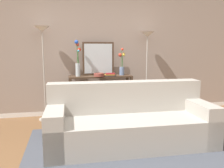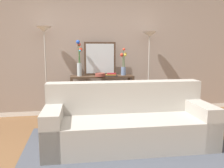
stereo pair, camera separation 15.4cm
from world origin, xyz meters
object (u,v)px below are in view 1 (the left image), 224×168
(floor_lamp_right, at_px, (147,50))
(vase_short_flowers, at_px, (122,65))
(floor_lamp_left, at_px, (43,47))
(vase_tall_flowers, at_px, (78,61))
(fruit_bowl, at_px, (99,75))
(book_row_under_console, at_px, (84,115))
(couch, at_px, (130,123))
(console_table, at_px, (101,89))
(wall_mirror, at_px, (98,59))
(book_stack, at_px, (110,75))

(floor_lamp_right, bearing_deg, vase_short_flowers, -177.26)
(floor_lamp_left, xyz_separation_m, vase_tall_flowers, (0.64, -0.03, -0.26))
(vase_tall_flowers, bearing_deg, vase_short_flowers, 0.54)
(fruit_bowl, relative_size, book_row_under_console, 0.58)
(floor_lamp_right, xyz_separation_m, fruit_bowl, (-1.02, -0.15, -0.47))
(couch, relative_size, console_table, 1.89)
(couch, xyz_separation_m, wall_mirror, (-0.22, 1.54, 0.85))
(couch, relative_size, book_stack, 10.35)
(floor_lamp_right, distance_m, vase_tall_flowers, 1.43)
(console_table, bearing_deg, vase_short_flowers, 1.34)
(fruit_bowl, bearing_deg, book_stack, -0.86)
(vase_tall_flowers, relative_size, book_stack, 3.05)
(couch, relative_size, vase_tall_flowers, 3.39)
(wall_mirror, relative_size, vase_short_flowers, 1.22)
(console_table, bearing_deg, couch, -81.87)
(console_table, relative_size, wall_mirror, 1.87)
(console_table, height_order, floor_lamp_left, floor_lamp_left)
(console_table, height_order, book_row_under_console, console_table)
(wall_mirror, bearing_deg, vase_short_flowers, -16.79)
(vase_tall_flowers, bearing_deg, book_row_under_console, -1.18)
(couch, distance_m, floor_lamp_left, 2.20)
(floor_lamp_right, distance_m, wall_mirror, 1.01)
(floor_lamp_left, xyz_separation_m, wall_mirror, (1.06, 0.11, -0.23))
(fruit_bowl, bearing_deg, floor_lamp_right, 8.07)
(vase_short_flowers, distance_m, book_row_under_console, 1.25)
(couch, distance_m, console_table, 1.43)
(book_stack, bearing_deg, vase_short_flowers, 24.69)
(floor_lamp_right, relative_size, book_stack, 7.56)
(floor_lamp_left, distance_m, book_row_under_console, 1.53)
(floor_lamp_right, height_order, vase_short_flowers, floor_lamp_right)
(wall_mirror, relative_size, fruit_bowl, 3.37)
(floor_lamp_left, relative_size, book_stack, 7.87)
(book_stack, bearing_deg, floor_lamp_right, 10.44)
(vase_short_flowers, bearing_deg, vase_tall_flowers, -179.46)
(couch, xyz_separation_m, book_stack, (-0.03, 1.28, 0.55))
(book_row_under_console, bearing_deg, book_stack, -12.48)
(floor_lamp_left, xyz_separation_m, fruit_bowl, (1.03, -0.15, -0.52))
(wall_mirror, distance_m, book_stack, 0.44)
(floor_lamp_left, distance_m, fruit_bowl, 1.16)
(couch, xyz_separation_m, fruit_bowl, (-0.25, 1.28, 0.56))
(fruit_bowl, bearing_deg, floor_lamp_left, 171.95)
(console_table, distance_m, floor_lamp_left, 1.35)
(floor_lamp_left, relative_size, vase_tall_flowers, 2.58)
(fruit_bowl, bearing_deg, wall_mirror, 83.15)
(book_row_under_console, bearing_deg, vase_tall_flowers, 178.82)
(floor_lamp_left, relative_size, fruit_bowl, 9.08)
(wall_mirror, bearing_deg, vase_tall_flowers, -160.94)
(vase_tall_flowers, xyz_separation_m, book_row_under_console, (0.10, -0.00, -1.08))
(console_table, height_order, book_stack, book_stack)
(couch, height_order, fruit_bowl, fruit_bowl)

